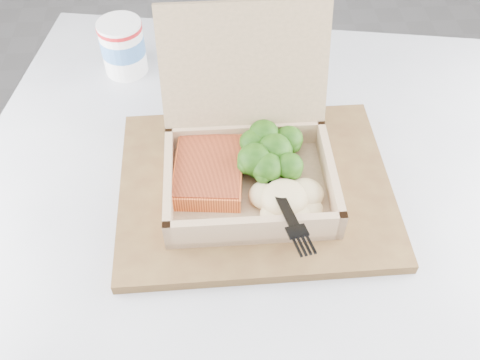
{
  "coord_description": "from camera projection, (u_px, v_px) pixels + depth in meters",
  "views": [
    {
      "loc": [
        -0.18,
        -0.29,
        1.31
      ],
      "look_at": [
        -0.15,
        0.15,
        0.79
      ],
      "focal_mm": 40.0,
      "sensor_mm": 36.0,
      "label": 1
    }
  ],
  "objects": [
    {
      "name": "broccoli_pile",
      "position": [
        274.0,
        155.0,
        0.71
      ],
      "size": [
        0.11,
        0.11,
        0.04
      ],
      "primitive_type": null,
      "color": "#377119",
      "rests_on": "takeout_container"
    },
    {
      "name": "mashed_potatoes",
      "position": [
        284.0,
        198.0,
        0.67
      ],
      "size": [
        0.1,
        0.08,
        0.03
      ],
      "primitive_type": "ellipsoid",
      "color": "beige",
      "rests_on": "takeout_container"
    },
    {
      "name": "salmon_fillet",
      "position": [
        209.0,
        171.0,
        0.7
      ],
      "size": [
        0.1,
        0.13,
        0.02
      ],
      "primitive_type": "cube",
      "rotation": [
        0.0,
        0.0,
        -0.1
      ],
      "color": "orange",
      "rests_on": "takeout_container"
    },
    {
      "name": "serving_tray",
      "position": [
        255.0,
        187.0,
        0.73
      ],
      "size": [
        0.37,
        0.29,
        0.02
      ],
      "primitive_type": "cube",
      "rotation": [
        0.0,
        0.0,
        0.01
      ],
      "color": "brown",
      "rests_on": "cafe_table"
    },
    {
      "name": "cafe_table",
      "position": [
        255.0,
        274.0,
        0.86
      ],
      "size": [
        0.96,
        0.96,
        0.74
      ],
      "rotation": [
        0.0,
        0.0,
        -0.18
      ],
      "color": "black",
      "rests_on": "floor"
    },
    {
      "name": "receipt",
      "position": [
        291.0,
        91.0,
        0.87
      ],
      "size": [
        0.1,
        0.16,
        0.0
      ],
      "primitive_type": "cube",
      "rotation": [
        0.0,
        0.0,
        -0.18
      ],
      "color": "white",
      "rests_on": "cafe_table"
    },
    {
      "name": "paper_cup",
      "position": [
        123.0,
        46.0,
        0.87
      ],
      "size": [
        0.07,
        0.07,
        0.09
      ],
      "color": "white",
      "rests_on": "cafe_table"
    },
    {
      "name": "takeout_container",
      "position": [
        248.0,
        145.0,
        0.7
      ],
      "size": [
        0.22,
        0.22,
        0.2
      ],
      "rotation": [
        0.0,
        0.0,
        -0.0
      ],
      "color": "tan",
      "rests_on": "serving_tray"
    },
    {
      "name": "plastic_fork",
      "position": [
        274.0,
        182.0,
        0.67
      ],
      "size": [
        0.05,
        0.17,
        0.03
      ],
      "rotation": [
        0.0,
        0.0,
        3.33
      ],
      "color": "black",
      "rests_on": "mashed_potatoes"
    }
  ]
}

